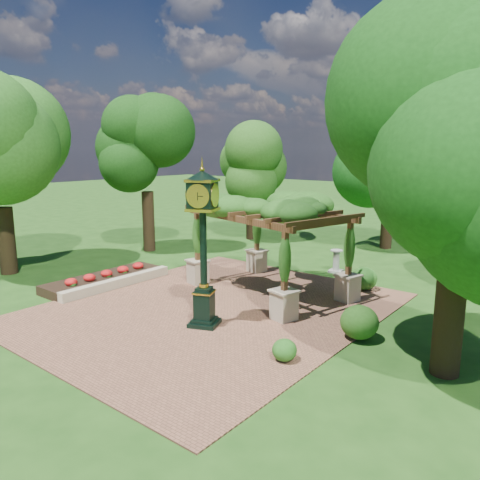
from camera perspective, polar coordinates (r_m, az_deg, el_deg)
The scene contains 14 objects.
ground at distance 15.61m, azimuth -5.82°, elevation -9.35°, with size 120.00×120.00×0.00m, color #1E4714.
brick_plaza at distance 16.29m, azimuth -3.33°, elevation -8.35°, with size 10.00×12.00×0.04m, color brown.
border_wall at distance 19.19m, azimuth -14.67°, elevation -5.11°, with size 0.35×5.00×0.40m, color #C6B793.
flower_bed at distance 19.90m, azimuth -16.23°, elevation -4.67°, with size 1.50×5.00×0.36m, color red.
pedestal_clock at distance 14.05m, azimuth -4.52°, elevation 0.70°, with size 1.25×1.25×4.87m.
pergola at distance 17.44m, azimuth 3.55°, elevation 3.34°, with size 6.70×5.07×3.76m.
sundial at distance 21.27m, azimuth 11.64°, elevation -2.70°, with size 0.64×0.64×1.02m.
shrub_front at distance 12.44m, azimuth 5.44°, elevation -13.21°, with size 0.65×0.65×0.58m, color #225719.
shrub_mid at distance 14.06m, azimuth 14.35°, elevation -9.69°, with size 1.10×1.10×0.99m, color #265417.
shrub_back at distance 18.80m, azimuth 14.91°, elevation -4.56°, with size 0.98×0.98×0.89m, color #28631C.
tree_west_near at distance 25.22m, azimuth -11.44°, elevation 11.33°, with size 3.40×3.40×8.23m.
tree_west_far at distance 28.08m, azimuth 1.38°, elevation 8.92°, with size 3.07×3.07×6.38m.
tree_north at distance 26.62m, azimuth 17.85°, elevation 8.51°, with size 4.02×4.02×6.51m.
tree_east_near at distance 11.78m, azimuth 25.80°, elevation 11.40°, with size 4.65×4.65×8.34m.
Camera 1 is at (10.30, -10.38, 5.46)m, focal length 35.00 mm.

